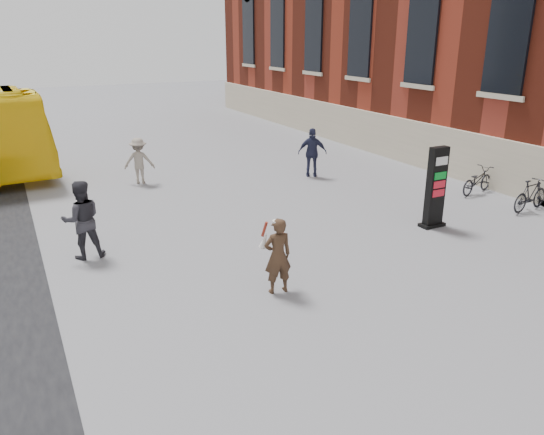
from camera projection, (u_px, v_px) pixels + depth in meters
name	position (u px, v px, depth m)	size (l,w,h in m)	color
ground	(316.00, 291.00, 11.15)	(100.00, 100.00, 0.00)	#9E9EA3
info_pylon	(436.00, 188.00, 14.52)	(0.73, 0.37, 2.26)	black
woman	(278.00, 255.00, 10.86)	(0.64, 0.59, 1.63)	#3F291A
pedestrian_a	(82.00, 220.00, 12.53)	(0.93, 0.72, 1.91)	#302E35
pedestrian_b	(139.00, 161.00, 18.90)	(1.06, 0.61, 1.65)	gray
pedestrian_c	(312.00, 153.00, 19.77)	(1.07, 0.44, 1.82)	#262A46
bike_5	(531.00, 195.00, 16.05)	(0.47, 1.65, 0.99)	black
bike_6	(477.00, 180.00, 17.82)	(0.59, 1.69, 0.89)	black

